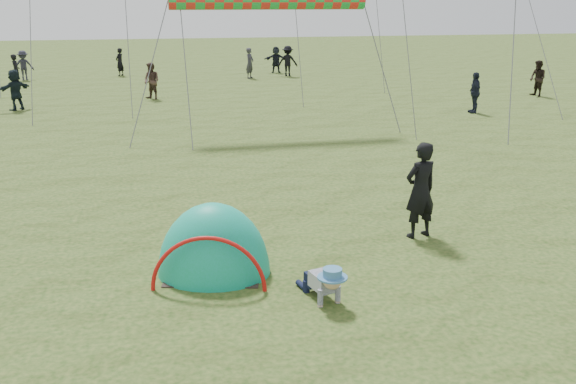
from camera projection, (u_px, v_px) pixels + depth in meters
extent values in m
plane|color=#1B3910|center=(321.00, 313.00, 9.40)|extent=(140.00, 140.00, 0.00)
ellipsoid|color=#17A599|center=(214.00, 273.00, 10.80)|extent=(2.20, 1.96, 2.44)
imported|color=black|center=(420.00, 190.00, 12.19)|extent=(0.78, 0.61, 1.87)
imported|color=black|center=(16.00, 70.00, 33.59)|extent=(0.60, 0.72, 1.68)
imported|color=#422F28|center=(152.00, 81.00, 29.30)|extent=(1.02, 1.01, 1.66)
imported|color=#252430|center=(24.00, 65.00, 36.28)|extent=(1.18, 0.85, 1.65)
imported|color=black|center=(276.00, 60.00, 39.96)|extent=(1.55, 0.71, 1.61)
imported|color=black|center=(120.00, 62.00, 38.32)|extent=(0.65, 0.71, 1.63)
imported|color=black|center=(475.00, 93.00, 25.79)|extent=(0.55, 1.01, 1.63)
imported|color=black|center=(288.00, 61.00, 38.14)|extent=(1.30, 1.00, 1.78)
imported|color=black|center=(15.00, 90.00, 26.43)|extent=(1.43, 1.46, 1.68)
imported|color=#302E37|center=(250.00, 63.00, 37.12)|extent=(0.71, 0.76, 1.74)
imported|color=black|center=(538.00, 78.00, 30.20)|extent=(0.71, 0.87, 1.68)
cylinder|color=red|center=(269.00, 0.00, 21.47)|extent=(6.65, 0.64, 0.64)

